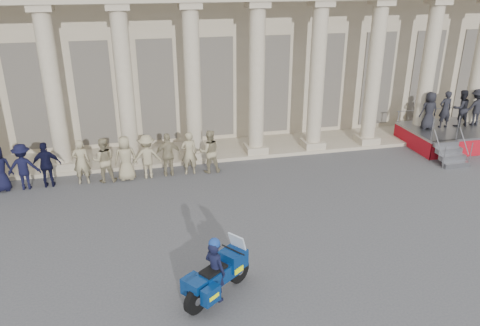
% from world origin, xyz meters
% --- Properties ---
extents(ground, '(90.00, 90.00, 0.00)m').
position_xyz_m(ground, '(0.00, 0.00, 0.00)').
color(ground, '#424245').
rests_on(ground, ground).
extents(building, '(40.00, 12.50, 9.00)m').
position_xyz_m(building, '(-0.00, 14.74, 4.52)').
color(building, tan).
rests_on(building, ground).
extents(officer_rank, '(15.67, 0.65, 1.71)m').
position_xyz_m(officer_rank, '(-5.85, 6.65, 0.86)').
color(officer_rank, black).
rests_on(officer_rank, ground).
extents(reviewing_stand, '(4.04, 3.93, 2.48)m').
position_xyz_m(reviewing_stand, '(12.91, 7.19, 1.29)').
color(reviewing_stand, gray).
rests_on(reviewing_stand, ground).
extents(motorcycle, '(1.85, 1.57, 1.41)m').
position_xyz_m(motorcycle, '(0.60, -0.93, 0.61)').
color(motorcycle, black).
rests_on(motorcycle, ground).
extents(rider, '(0.65, 0.69, 1.68)m').
position_xyz_m(rider, '(0.50, -1.00, 0.84)').
color(rider, black).
rests_on(rider, ground).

